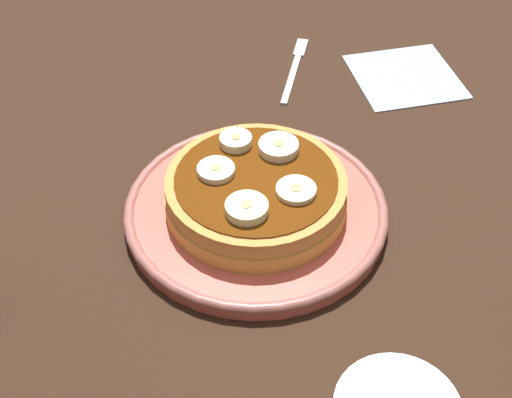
{
  "coord_description": "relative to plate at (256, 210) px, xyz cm",
  "views": [
    {
      "loc": [
        -1.26,
        45.63,
        45.45
      ],
      "look_at": [
        0.0,
        0.0,
        2.25
      ],
      "focal_mm": 51.3,
      "sensor_mm": 36.0,
      "label": 1
    }
  ],
  "objects": [
    {
      "name": "banana_slice_4",
      "position": [
        1.91,
        -4.47,
        4.11
      ],
      "size": [
        2.87,
        2.87,
        1.04
      ],
      "color": "beige",
      "rests_on": "pancake_stack"
    },
    {
      "name": "banana_slice_1",
      "position": [
        0.63,
        4.06,
        4.12
      ],
      "size": [
        3.49,
        3.49,
        1.07
      ],
      "color": "#F9F4B9",
      "rests_on": "pancake_stack"
    },
    {
      "name": "napkin",
      "position": [
        -15.79,
        -22.34,
        -0.74
      ],
      "size": [
        13.44,
        13.44,
        0.3
      ],
      "primitive_type": "cube",
      "rotation": [
        0.0,
        0.0,
        0.26
      ],
      "color": "#99B2BF",
      "rests_on": "ground_plane"
    },
    {
      "name": "fork",
      "position": [
        -3.72,
        -24.03,
        -0.64
      ],
      "size": [
        3.25,
        12.97,
        0.5
      ],
      "color": "silver",
      "rests_on": "ground_plane"
    },
    {
      "name": "pancake_stack",
      "position": [
        0.02,
        0.09,
        2.11
      ],
      "size": [
        16.04,
        15.64,
        3.29
      ],
      "color": "gold",
      "rests_on": "plate"
    },
    {
      "name": "plate",
      "position": [
        0.0,
        0.0,
        0.0
      ],
      "size": [
        23.0,
        23.0,
        1.65
      ],
      "color": "#CC594C",
      "rests_on": "ground_plane"
    },
    {
      "name": "ground_plane",
      "position": [
        0.0,
        0.0,
        -2.39
      ],
      "size": [
        140.0,
        140.0,
        3.0
      ],
      "primitive_type": "cube",
      "color": "black"
    },
    {
      "name": "banana_slice_2",
      "position": [
        -3.33,
        1.65,
        3.95
      ],
      "size": [
        3.35,
        3.35,
        0.72
      ],
      "color": "#FBE2B9",
      "rests_on": "pancake_stack"
    },
    {
      "name": "banana_slice_3",
      "position": [
        -1.86,
        -3.7,
        4.1
      ],
      "size": [
        3.53,
        3.53,
        1.03
      ],
      "color": "#F1E3C4",
      "rests_on": "pancake_stack"
    },
    {
      "name": "banana_slice_0",
      "position": [
        3.39,
        -0.63,
        3.98
      ],
      "size": [
        3.22,
        3.22,
        0.79
      ],
      "color": "#FAE2BD",
      "rests_on": "pancake_stack"
    }
  ]
}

